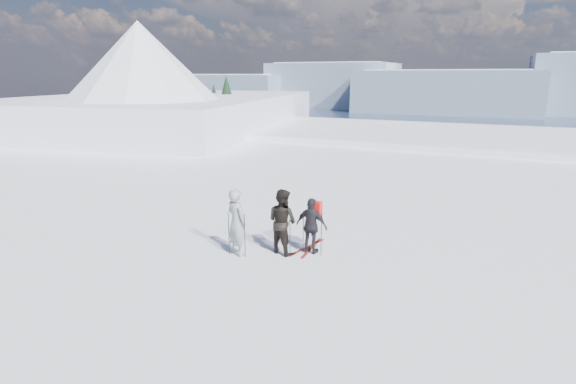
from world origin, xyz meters
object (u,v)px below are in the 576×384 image
at_px(skier_pack, 312,226).
at_px(skis_loose, 309,248).
at_px(skier_dark, 282,221).
at_px(skier_grey, 237,222).

xyz_separation_m(skier_pack, skis_loose, (-0.19, 0.33, -0.83)).
height_order(skier_dark, skis_loose, skier_dark).
relative_size(skier_dark, skier_pack, 1.16).
bearing_deg(skier_pack, skier_dark, 25.24).
bearing_deg(skier_dark, skier_pack, -141.86).
distance_m(skier_dark, skier_pack, 0.87).
bearing_deg(skier_pack, skier_grey, 31.62).
distance_m(skier_dark, skis_loose, 1.30).
relative_size(skier_grey, skis_loose, 1.17).
bearing_deg(skier_pack, skis_loose, -54.94).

